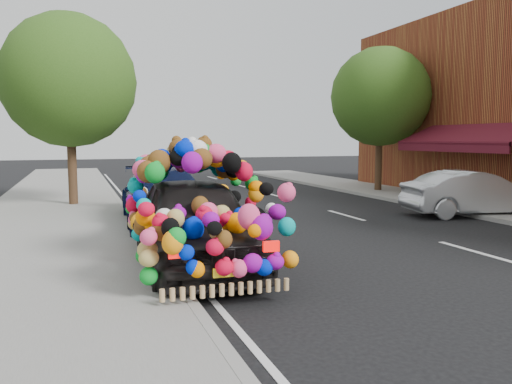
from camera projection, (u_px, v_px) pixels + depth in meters
ground at (309, 268)px, 8.51m from camera, size 100.00×100.00×0.00m
sidewalk at (35, 291)px, 7.05m from camera, size 4.00×60.00×0.12m
kerb at (172, 278)px, 7.71m from camera, size 0.15×60.00×0.13m
lane_markings at (476, 252)px, 9.73m from camera, size 6.00×50.00×0.01m
tree_near_sidewalk at (69, 81)px, 15.68m from camera, size 4.20×4.20×6.13m
tree_far_b at (380, 97)px, 20.16m from camera, size 4.00×4.00×5.90m
plush_art_car at (194, 201)px, 8.58m from camera, size 2.43×4.86×2.20m
navy_sedan at (165, 197)px, 12.76m from camera, size 2.28×5.10×1.45m
silver_hatchback at (474, 193)px, 14.26m from camera, size 4.14×2.16×1.30m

